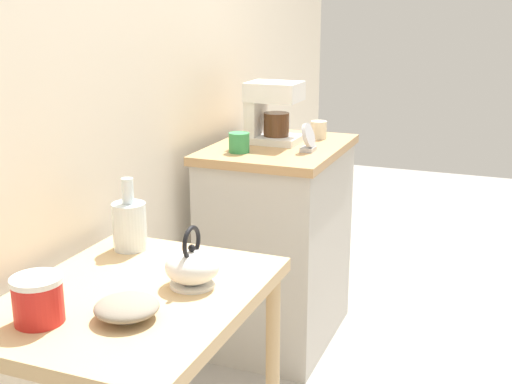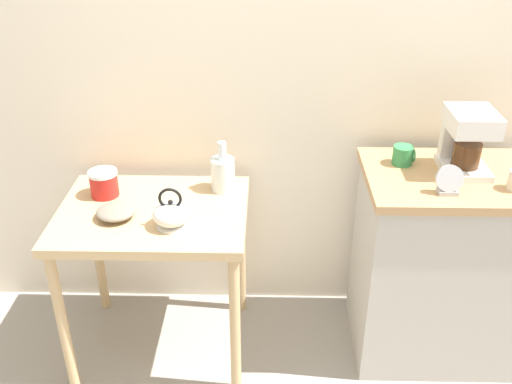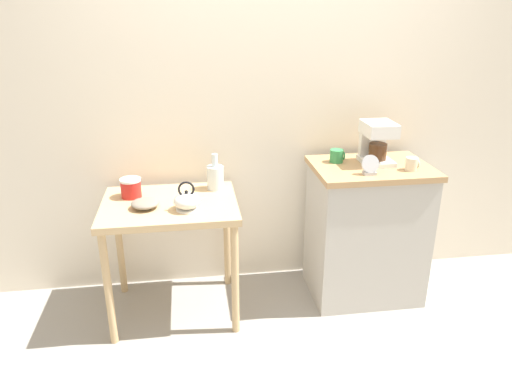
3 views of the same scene
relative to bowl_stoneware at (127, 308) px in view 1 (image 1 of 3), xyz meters
The scene contains 11 objects.
back_wall 1.19m from the bowl_stoneware, 28.59° to the left, with size 4.40×0.10×2.80m, color beige.
wooden_table 0.20m from the bowl_stoneware, 27.05° to the left, with size 0.78×0.61×0.74m.
kitchen_counter 1.41m from the bowl_stoneware, ahead, with size 0.72×0.53×0.90m.
bowl_stoneware is the anchor object (origin of this frame).
teakettle 0.24m from the bowl_stoneware, 13.90° to the right, with size 0.18×0.15×0.17m.
glass_carafe_vase 0.49m from the bowl_stoneware, 31.00° to the left, with size 0.10×0.10×0.23m.
canister_enamel 0.21m from the bowl_stoneware, 116.61° to the left, with size 0.12×0.12×0.12m.
coffee_maker 1.44m from the bowl_stoneware, ahead, with size 0.18×0.22×0.26m.
mug_tall_green 1.20m from the bowl_stoneware, ahead, with size 0.09×0.08×0.08m.
mug_small_cream 1.57m from the bowl_stoneware, ahead, with size 0.08×0.07×0.08m.
table_clock 1.30m from the bowl_stoneware, ahead, with size 0.10×0.05×0.12m.
Camera 1 is at (-2.04, -0.88, 1.48)m, focal length 46.74 mm.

